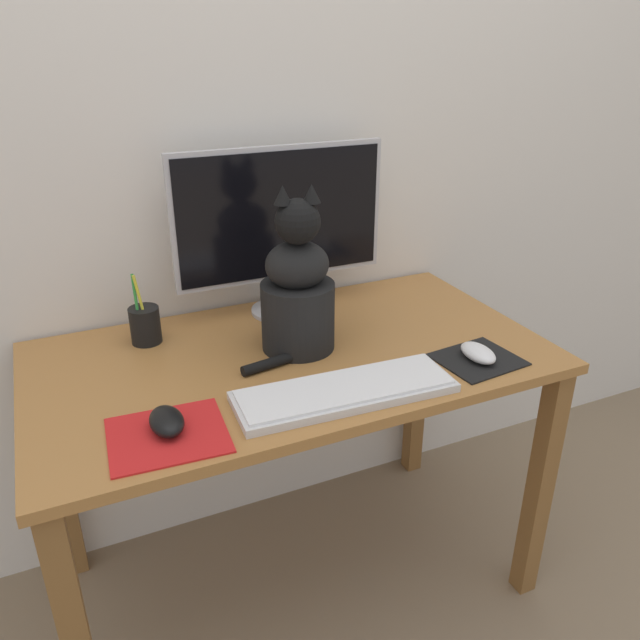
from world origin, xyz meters
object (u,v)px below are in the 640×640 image
keyboard (345,391)px  computer_mouse_right (478,353)px  pen_cup (145,325)px  monitor (281,223)px  computer_mouse_left (167,421)px  cat (298,291)px

keyboard → computer_mouse_right: (0.35, 0.01, 0.01)m
computer_mouse_right → pen_cup: (-0.68, 0.41, 0.03)m
monitor → computer_mouse_right: bearing=-55.4°
monitor → computer_mouse_right: size_ratio=5.43×
computer_mouse_right → keyboard: bearing=-178.2°
monitor → keyboard: (-0.04, -0.46, -0.24)m
computer_mouse_left → keyboard: bearing=-3.9°
computer_mouse_left → pen_cup: bearing=85.1°
keyboard → computer_mouse_left: 0.37m
pen_cup → monitor: bearing=5.0°
computer_mouse_right → monitor: bearing=124.6°
monitor → keyboard: size_ratio=1.19×
computer_mouse_left → cat: bearing=31.2°
monitor → cat: bearing=-101.5°
keyboard → pen_cup: bearing=131.1°
keyboard → computer_mouse_right: bearing=4.9°
monitor → pen_cup: (-0.37, -0.03, -0.20)m
monitor → computer_mouse_right: (0.31, -0.45, -0.23)m
monitor → computer_mouse_right: 0.59m
monitor → computer_mouse_left: size_ratio=5.45×
keyboard → pen_cup: 0.54m
cat → pen_cup: cat is taller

